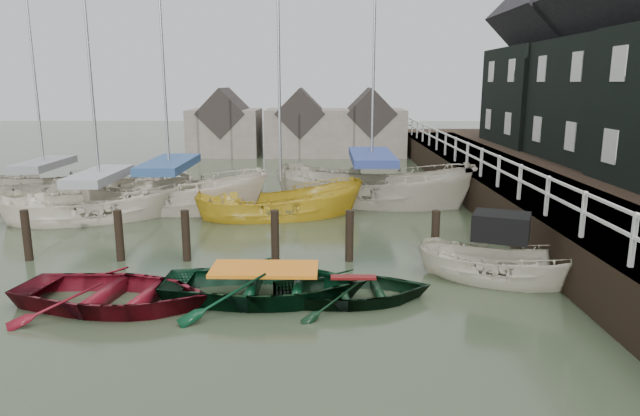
{
  "coord_description": "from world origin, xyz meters",
  "views": [
    {
      "loc": [
        2.51,
        -11.76,
        4.73
      ],
      "look_at": [
        2.41,
        3.3,
        1.4
      ],
      "focal_mm": 32.0,
      "sensor_mm": 36.0,
      "label": 1
    }
  ],
  "objects_px": {
    "rowboat_dkgreen": "(353,300)",
    "sailboat_e": "(47,198)",
    "sailboat_c": "(281,216)",
    "motorboat": "(500,277)",
    "sailboat_b": "(171,208)",
    "sailboat_a": "(102,216)",
    "rowboat_green": "(265,299)",
    "rowboat_red": "(115,306)",
    "sailboat_d": "(371,201)"
  },
  "relations": [
    {
      "from": "rowboat_dkgreen",
      "to": "sailboat_e",
      "type": "bearing_deg",
      "value": 42.18
    },
    {
      "from": "sailboat_c",
      "to": "sailboat_e",
      "type": "distance_m",
      "value": 10.32
    },
    {
      "from": "motorboat",
      "to": "sailboat_e",
      "type": "height_order",
      "value": "sailboat_e"
    },
    {
      "from": "sailboat_b",
      "to": "sailboat_e",
      "type": "height_order",
      "value": "sailboat_b"
    },
    {
      "from": "sailboat_a",
      "to": "sailboat_e",
      "type": "xyz_separation_m",
      "value": [
        -3.53,
        3.28,
        -0.0
      ]
    },
    {
      "from": "rowboat_green",
      "to": "rowboat_dkgreen",
      "type": "relative_size",
      "value": 1.29
    },
    {
      "from": "rowboat_green",
      "to": "sailboat_e",
      "type": "xyz_separation_m",
      "value": [
        -10.12,
        10.98,
        0.06
      ]
    },
    {
      "from": "sailboat_c",
      "to": "motorboat",
      "type": "bearing_deg",
      "value": -152.03
    },
    {
      "from": "rowboat_green",
      "to": "sailboat_b",
      "type": "xyz_separation_m",
      "value": [
        -4.5,
        9.14,
        0.06
      ]
    },
    {
      "from": "motorboat",
      "to": "sailboat_b",
      "type": "xyz_separation_m",
      "value": [
        -10.1,
        7.96,
        -0.05
      ]
    },
    {
      "from": "rowboat_dkgreen",
      "to": "motorboat",
      "type": "distance_m",
      "value": 3.85
    },
    {
      "from": "motorboat",
      "to": "sailboat_c",
      "type": "bearing_deg",
      "value": 62.61
    },
    {
      "from": "rowboat_dkgreen",
      "to": "sailboat_c",
      "type": "relative_size",
      "value": 0.37
    },
    {
      "from": "sailboat_a",
      "to": "rowboat_dkgreen",
      "type": "bearing_deg",
      "value": -155.5
    },
    {
      "from": "rowboat_red",
      "to": "sailboat_c",
      "type": "xyz_separation_m",
      "value": [
        2.97,
        8.51,
        0.01
      ]
    },
    {
      "from": "rowboat_red",
      "to": "rowboat_dkgreen",
      "type": "xyz_separation_m",
      "value": [
        5.16,
        0.41,
        0.0
      ]
    },
    {
      "from": "rowboat_dkgreen",
      "to": "sailboat_c",
      "type": "bearing_deg",
      "value": 9.8
    },
    {
      "from": "rowboat_dkgreen",
      "to": "rowboat_red",
      "type": "bearing_deg",
      "value": 89.14
    },
    {
      "from": "rowboat_red",
      "to": "rowboat_green",
      "type": "height_order",
      "value": "rowboat_green"
    },
    {
      "from": "sailboat_b",
      "to": "sailboat_e",
      "type": "relative_size",
      "value": 1.13
    },
    {
      "from": "rowboat_dkgreen",
      "to": "sailboat_b",
      "type": "distance_m",
      "value": 11.26
    },
    {
      "from": "sailboat_a",
      "to": "sailboat_d",
      "type": "relative_size",
      "value": 0.98
    },
    {
      "from": "rowboat_dkgreen",
      "to": "motorboat",
      "type": "xyz_separation_m",
      "value": [
        3.64,
        1.26,
        0.11
      ]
    },
    {
      "from": "rowboat_red",
      "to": "rowboat_green",
      "type": "bearing_deg",
      "value": -71.84
    },
    {
      "from": "sailboat_b",
      "to": "motorboat",
      "type": "bearing_deg",
      "value": -121.15
    },
    {
      "from": "motorboat",
      "to": "sailboat_a",
      "type": "bearing_deg",
      "value": 84.02
    },
    {
      "from": "rowboat_green",
      "to": "motorboat",
      "type": "xyz_separation_m",
      "value": [
        5.6,
        1.18,
        0.11
      ]
    },
    {
      "from": "sailboat_b",
      "to": "sailboat_c",
      "type": "relative_size",
      "value": 1.2
    },
    {
      "from": "sailboat_d",
      "to": "rowboat_dkgreen",
      "type": "bearing_deg",
      "value": -168.26
    },
    {
      "from": "rowboat_red",
      "to": "sailboat_d",
      "type": "height_order",
      "value": "sailboat_d"
    },
    {
      "from": "rowboat_red",
      "to": "sailboat_e",
      "type": "xyz_separation_m",
      "value": [
        -6.92,
        11.46,
        0.06
      ]
    },
    {
      "from": "sailboat_a",
      "to": "sailboat_e",
      "type": "relative_size",
      "value": 1.12
    },
    {
      "from": "sailboat_e",
      "to": "sailboat_a",
      "type": "bearing_deg",
      "value": -139.04
    },
    {
      "from": "sailboat_c",
      "to": "rowboat_green",
      "type": "bearing_deg",
      "value": 169.17
    },
    {
      "from": "sailboat_c",
      "to": "sailboat_e",
      "type": "bearing_deg",
      "value": 60.86
    },
    {
      "from": "sailboat_b",
      "to": "sailboat_c",
      "type": "bearing_deg",
      "value": -97.59
    },
    {
      "from": "rowboat_dkgreen",
      "to": "sailboat_d",
      "type": "xyz_separation_m",
      "value": [
        1.24,
        10.46,
        0.06
      ]
    },
    {
      "from": "motorboat",
      "to": "sailboat_e",
      "type": "distance_m",
      "value": 18.52
    },
    {
      "from": "rowboat_red",
      "to": "motorboat",
      "type": "height_order",
      "value": "motorboat"
    },
    {
      "from": "sailboat_b",
      "to": "sailboat_e",
      "type": "xyz_separation_m",
      "value": [
        -5.62,
        1.84,
        0.0
      ]
    },
    {
      "from": "motorboat",
      "to": "sailboat_a",
      "type": "relative_size",
      "value": 0.38
    },
    {
      "from": "sailboat_a",
      "to": "rowboat_green",
      "type": "bearing_deg",
      "value": -162.67
    },
    {
      "from": "rowboat_dkgreen",
      "to": "sailboat_d",
      "type": "bearing_deg",
      "value": -12.11
    },
    {
      "from": "sailboat_a",
      "to": "motorboat",
      "type": "bearing_deg",
      "value": -141.35
    },
    {
      "from": "motorboat",
      "to": "sailboat_c",
      "type": "distance_m",
      "value": 8.99
    },
    {
      "from": "sailboat_e",
      "to": "sailboat_d",
      "type": "bearing_deg",
      "value": -98.74
    },
    {
      "from": "sailboat_b",
      "to": "sailboat_c",
      "type": "xyz_separation_m",
      "value": [
        4.27,
        -1.12,
        -0.05
      ]
    },
    {
      "from": "rowboat_red",
      "to": "sailboat_b",
      "type": "bearing_deg",
      "value": 17.27
    },
    {
      "from": "rowboat_green",
      "to": "sailboat_e",
      "type": "bearing_deg",
      "value": 43.38
    },
    {
      "from": "sailboat_e",
      "to": "rowboat_red",
      "type": "bearing_deg",
      "value": -155.04
    }
  ]
}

